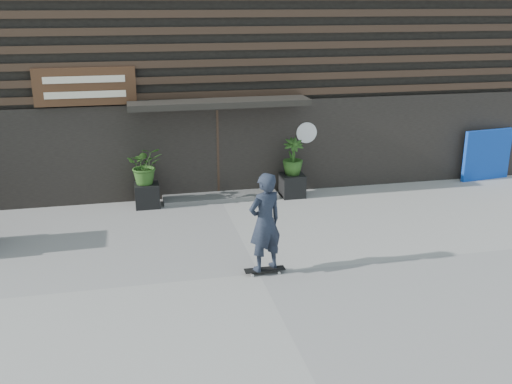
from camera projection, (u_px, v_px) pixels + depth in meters
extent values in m
plane|color=#9D9B95|center=(259.00, 274.00, 11.33)|extent=(80.00, 80.00, 0.00)
cube|color=#535350|center=(220.00, 196.00, 15.58)|extent=(3.00, 0.80, 0.12)
cube|color=black|center=(147.00, 195.00, 14.93)|extent=(0.60, 0.60, 0.60)
imported|color=#2D591E|center=(145.00, 165.00, 14.69)|extent=(0.86, 0.75, 0.96)
cube|color=black|center=(292.00, 185.00, 15.71)|extent=(0.60, 0.60, 0.60)
imported|color=#2D591E|center=(293.00, 157.00, 15.47)|extent=(0.54, 0.54, 0.96)
cube|color=#0C37A8|center=(487.00, 155.00, 17.07)|extent=(1.56, 0.32, 1.46)
cube|color=black|center=(192.00, 31.00, 19.38)|extent=(18.00, 10.00, 8.00)
cube|color=black|center=(218.00, 149.00, 15.53)|extent=(18.00, 0.12, 2.50)
cube|color=#38281E|center=(217.00, 94.00, 15.03)|extent=(17.60, 0.08, 0.18)
cube|color=#38281E|center=(216.00, 79.00, 14.91)|extent=(17.60, 0.08, 0.18)
cube|color=#38281E|center=(216.00, 63.00, 14.79)|extent=(17.60, 0.08, 0.18)
cube|color=#38281E|center=(216.00, 47.00, 14.66)|extent=(17.60, 0.08, 0.18)
cube|color=#38281E|center=(215.00, 30.00, 14.54)|extent=(17.60, 0.08, 0.18)
cube|color=#38281E|center=(215.00, 14.00, 14.42)|extent=(17.60, 0.08, 0.18)
cube|color=black|center=(219.00, 103.00, 14.72)|extent=(4.50, 1.00, 0.15)
cube|color=black|center=(217.00, 152.00, 15.71)|extent=(2.40, 0.30, 2.30)
cube|color=#38281E|center=(218.00, 153.00, 15.54)|extent=(0.06, 0.10, 2.30)
cube|color=#472B19|center=(85.00, 87.00, 14.20)|extent=(2.40, 0.10, 0.90)
cube|color=beige|center=(84.00, 80.00, 14.08)|extent=(1.90, 0.02, 0.16)
cube|color=beige|center=(85.00, 95.00, 14.19)|extent=(1.90, 0.02, 0.16)
cylinder|color=white|center=(307.00, 133.00, 15.84)|extent=(0.56, 0.03, 0.56)
cube|color=black|center=(265.00, 269.00, 11.32)|extent=(0.78, 0.20, 0.02)
cylinder|color=beige|center=(253.00, 276.00, 11.19)|extent=(0.06, 0.03, 0.06)
cylinder|color=#B5B4B0|center=(250.00, 271.00, 11.37)|extent=(0.06, 0.03, 0.06)
cylinder|color=#A7A8A3|center=(279.00, 273.00, 11.30)|extent=(0.06, 0.03, 0.06)
cylinder|color=#B5B4AF|center=(277.00, 269.00, 11.48)|extent=(0.06, 0.03, 0.06)
imported|color=#19202E|center=(265.00, 222.00, 11.02)|extent=(0.82, 0.68, 1.91)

